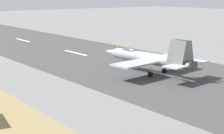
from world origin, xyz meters
The scene contains 6 objects.
ground_plane centered at (0.00, 0.00, 0.00)m, with size 400.00×400.00×0.00m, color slate.
runway_strip centered at (-0.02, 0.00, 0.01)m, with size 240.00×26.00×0.02m.
fighter_jet centered at (3.37, 1.31, 2.34)m, with size 17.67×14.84×5.53m.
crew_person centered at (20.44, -6.72, 0.79)m, with size 0.37×0.69×1.58m.
marker_cone_mid centered at (7.57, -11.92, 0.28)m, with size 0.44×0.44×0.55m, color orange.
marker_cone_far centered at (28.18, -11.92, 0.28)m, with size 0.44×0.44×0.55m, color orange.
Camera 1 is at (-33.56, 37.15, 11.64)m, focal length 56.73 mm.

